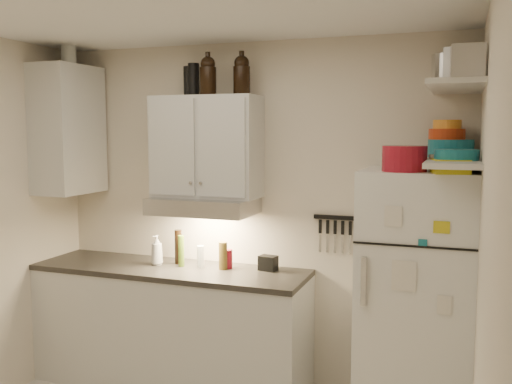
% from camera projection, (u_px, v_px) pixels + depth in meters
% --- Properties ---
extents(back_wall, '(3.20, 0.02, 2.60)m').
position_uv_depth(back_wall, '(252.00, 215.00, 4.36)').
color(back_wall, beige).
rests_on(back_wall, ground).
extents(right_wall, '(0.02, 3.00, 2.60)m').
position_uv_depth(right_wall, '(486.00, 284.00, 2.40)').
color(right_wall, beige).
rests_on(right_wall, ground).
extents(base_cabinet, '(2.10, 0.60, 0.88)m').
position_uv_depth(base_cabinet, '(171.00, 328.00, 4.35)').
color(base_cabinet, silver).
rests_on(base_cabinet, floor).
extents(countertop, '(2.10, 0.62, 0.04)m').
position_uv_depth(countertop, '(170.00, 270.00, 4.30)').
color(countertop, '#2D2A27').
rests_on(countertop, base_cabinet).
extents(upper_cabinet, '(0.80, 0.33, 0.75)m').
position_uv_depth(upper_cabinet, '(207.00, 147.00, 4.24)').
color(upper_cabinet, silver).
rests_on(upper_cabinet, back_wall).
extents(side_cabinet, '(0.33, 0.55, 1.00)m').
position_uv_depth(side_cabinet, '(68.00, 130.00, 4.49)').
color(side_cabinet, silver).
rests_on(side_cabinet, left_wall).
extents(range_hood, '(0.76, 0.46, 0.12)m').
position_uv_depth(range_hood, '(203.00, 206.00, 4.23)').
color(range_hood, silver).
rests_on(range_hood, back_wall).
extents(fridge, '(0.70, 0.68, 1.70)m').
position_uv_depth(fridge, '(416.00, 302.00, 3.66)').
color(fridge, white).
rests_on(fridge, floor).
extents(shelf_hi, '(0.30, 0.95, 0.03)m').
position_uv_depth(shelf_hi, '(457.00, 87.00, 3.32)').
color(shelf_hi, silver).
rests_on(shelf_hi, right_wall).
extents(shelf_lo, '(0.30, 0.95, 0.03)m').
position_uv_depth(shelf_lo, '(454.00, 162.00, 3.37)').
color(shelf_lo, silver).
rests_on(shelf_lo, right_wall).
extents(knife_strip, '(0.42, 0.02, 0.03)m').
position_uv_depth(knife_strip, '(342.00, 218.00, 4.10)').
color(knife_strip, black).
rests_on(knife_strip, back_wall).
extents(dutch_oven, '(0.29, 0.29, 0.15)m').
position_uv_depth(dutch_oven, '(404.00, 159.00, 3.43)').
color(dutch_oven, maroon).
rests_on(dutch_oven, fridge).
extents(book_stack, '(0.24, 0.27, 0.08)m').
position_uv_depth(book_stack, '(450.00, 166.00, 3.28)').
color(book_stack, gold).
rests_on(book_stack, fridge).
extents(spice_jar, '(0.08, 0.08, 0.10)m').
position_uv_depth(spice_jar, '(434.00, 163.00, 3.40)').
color(spice_jar, silver).
rests_on(spice_jar, fridge).
extents(stock_pot, '(0.38, 0.38, 0.21)m').
position_uv_depth(stock_pot, '(455.00, 71.00, 3.62)').
color(stock_pot, silver).
rests_on(stock_pot, shelf_hi).
extents(tin_a, '(0.22, 0.21, 0.19)m').
position_uv_depth(tin_a, '(464.00, 65.00, 3.18)').
color(tin_a, '#AAAAAD').
rests_on(tin_a, shelf_hi).
extents(tin_b, '(0.17, 0.17, 0.16)m').
position_uv_depth(tin_b, '(467.00, 61.00, 2.91)').
color(tin_b, '#AAAAAD').
rests_on(tin_b, shelf_hi).
extents(bowl_teal, '(0.28, 0.28, 0.11)m').
position_uv_depth(bowl_teal, '(451.00, 148.00, 3.64)').
color(bowl_teal, '#166B7B').
rests_on(bowl_teal, shelf_lo).
extents(bowl_orange, '(0.23, 0.23, 0.07)m').
position_uv_depth(bowl_orange, '(447.00, 134.00, 3.65)').
color(bowl_orange, '#BA3411').
rests_on(bowl_orange, bowl_teal).
extents(bowl_yellow, '(0.18, 0.18, 0.06)m').
position_uv_depth(bowl_yellow, '(447.00, 124.00, 3.64)').
color(bowl_yellow, orange).
rests_on(bowl_yellow, bowl_orange).
extents(plates, '(0.25, 0.25, 0.06)m').
position_uv_depth(plates, '(457.00, 155.00, 3.28)').
color(plates, '#166B7B').
rests_on(plates, shelf_lo).
extents(growler_a, '(0.14, 0.14, 0.28)m').
position_uv_depth(growler_a, '(208.00, 75.00, 4.11)').
color(growler_a, black).
rests_on(growler_a, upper_cabinet).
extents(growler_b, '(0.16, 0.16, 0.29)m').
position_uv_depth(growler_b, '(242.00, 75.00, 4.09)').
color(growler_b, black).
rests_on(growler_b, upper_cabinet).
extents(thermos_a, '(0.10, 0.10, 0.24)m').
position_uv_depth(thermos_a, '(194.00, 80.00, 4.27)').
color(thermos_a, black).
rests_on(thermos_a, upper_cabinet).
extents(thermos_b, '(0.09, 0.09, 0.23)m').
position_uv_depth(thermos_b, '(189.00, 82.00, 4.30)').
color(thermos_b, black).
rests_on(thermos_b, upper_cabinet).
extents(side_jar, '(0.11, 0.11, 0.15)m').
position_uv_depth(side_jar, '(69.00, 55.00, 4.41)').
color(side_jar, silver).
rests_on(side_jar, side_cabinet).
extents(soap_bottle, '(0.12, 0.12, 0.26)m').
position_uv_depth(soap_bottle, '(157.00, 248.00, 4.35)').
color(soap_bottle, silver).
rests_on(soap_bottle, countertop).
extents(pepper_mill, '(0.07, 0.07, 0.20)m').
position_uv_depth(pepper_mill, '(223.00, 256.00, 4.22)').
color(pepper_mill, brown).
rests_on(pepper_mill, countertop).
extents(oil_bottle, '(0.06, 0.06, 0.24)m').
position_uv_depth(oil_bottle, '(181.00, 251.00, 4.31)').
color(oil_bottle, '#4C6A1A').
rests_on(oil_bottle, countertop).
extents(vinegar_bottle, '(0.06, 0.06, 0.27)m').
position_uv_depth(vinegar_bottle, '(178.00, 247.00, 4.39)').
color(vinegar_bottle, black).
rests_on(vinegar_bottle, countertop).
extents(clear_bottle, '(0.06, 0.06, 0.16)m').
position_uv_depth(clear_bottle, '(201.00, 257.00, 4.28)').
color(clear_bottle, silver).
rests_on(clear_bottle, countertop).
extents(red_jar, '(0.09, 0.09, 0.14)m').
position_uv_depth(red_jar, '(228.00, 259.00, 4.25)').
color(red_jar, maroon).
rests_on(red_jar, countertop).
extents(caddy, '(0.14, 0.11, 0.11)m').
position_uv_depth(caddy, '(268.00, 263.00, 4.19)').
color(caddy, black).
rests_on(caddy, countertop).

